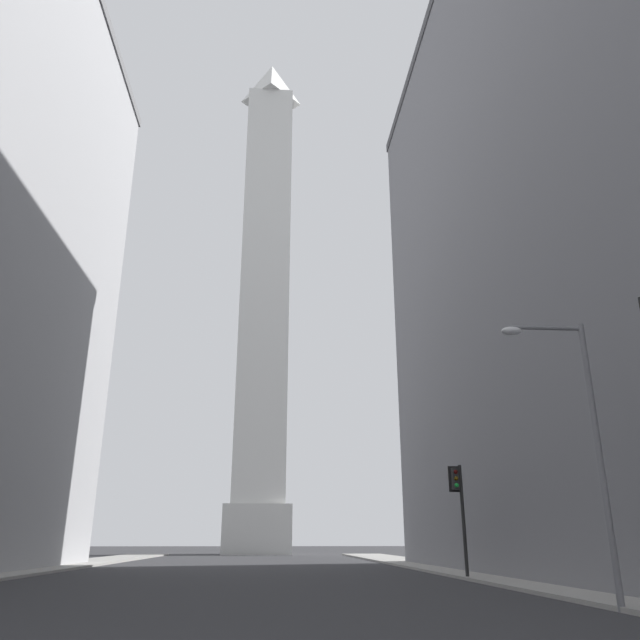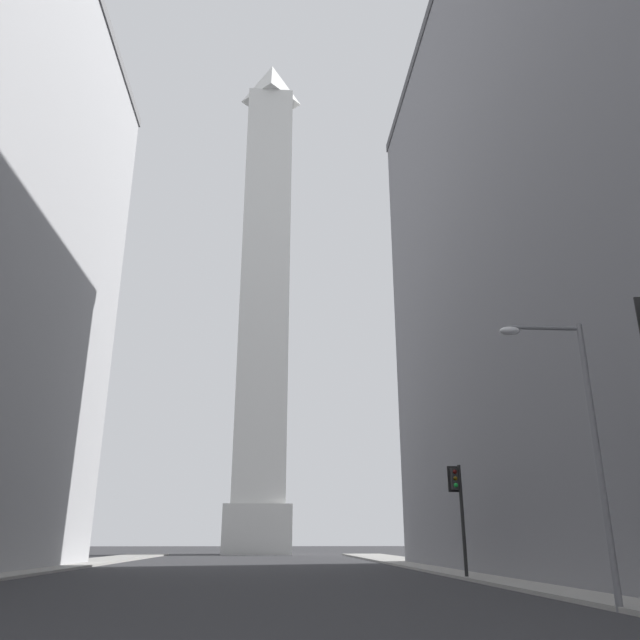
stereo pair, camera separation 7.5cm
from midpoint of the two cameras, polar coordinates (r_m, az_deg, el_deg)
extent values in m
cube|color=gray|center=(34.56, 17.23, -21.62)|extent=(5.00, 107.22, 0.15)
cube|color=slate|center=(40.96, 26.98, 10.03)|extent=(18.09, 52.11, 41.12)
cube|color=silver|center=(89.56, -5.70, -18.52)|extent=(9.10, 9.10, 6.33)
cube|color=silver|center=(97.23, -4.98, 3.56)|extent=(7.28, 7.28, 66.80)
pyramid|color=silver|center=(116.98, -4.42, 20.67)|extent=(7.28, 7.28, 8.01)
cylinder|color=black|center=(34.14, 12.98, -17.45)|extent=(0.18, 0.18, 5.56)
cylinder|color=#262626|center=(34.18, 13.35, -22.02)|extent=(0.40, 0.40, 0.10)
cube|color=black|center=(34.18, 12.23, -14.00)|extent=(0.36, 0.36, 1.10)
cube|color=black|center=(34.35, 12.13, -14.03)|extent=(0.58, 0.06, 1.32)
sphere|color=#410907|center=(34.03, 12.30, -13.39)|extent=(0.22, 0.22, 0.22)
sphere|color=#483506|center=(34.00, 12.34, -13.96)|extent=(0.22, 0.22, 0.22)
sphere|color=green|center=(33.97, 12.38, -14.54)|extent=(0.22, 0.22, 0.22)
cylinder|color=slate|center=(20.47, 24.16, -11.42)|extent=(0.20, 0.20, 8.29)
cylinder|color=slate|center=(20.80, 19.92, -0.70)|extent=(2.25, 0.12, 0.12)
sphere|color=slate|center=(21.28, 22.69, -0.77)|extent=(0.20, 0.20, 0.20)
ellipsoid|color=silver|center=(20.33, 17.06, -0.96)|extent=(0.64, 0.36, 0.26)
camera|label=1|loc=(0.04, -89.97, -0.01)|focal=35.00mm
camera|label=2|loc=(0.04, 90.03, 0.01)|focal=35.00mm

